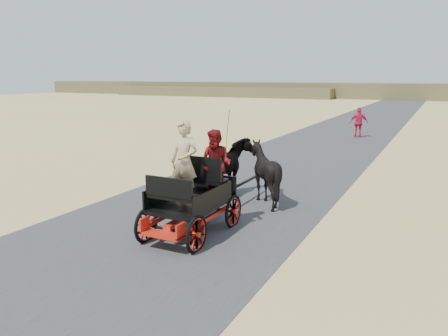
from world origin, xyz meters
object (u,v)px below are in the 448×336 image
at_px(pedestrian, 359,123).
at_px(horse_left, 229,169).
at_px(horse_right, 265,173).
at_px(carriage, 192,218).

bearing_deg(pedestrian, horse_left, 64.50).
distance_m(horse_right, pedestrian, 14.75).
relative_size(horse_left, horse_right, 1.18).
distance_m(carriage, horse_right, 3.09).
height_order(horse_right, pedestrian, pedestrian).
bearing_deg(horse_right, carriage, 79.61).
bearing_deg(horse_left, horse_right, -180.00).
relative_size(horse_right, pedestrian, 0.98).
relative_size(carriage, horse_right, 1.41).
height_order(carriage, horse_left, horse_left).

